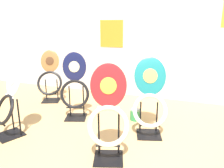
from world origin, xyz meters
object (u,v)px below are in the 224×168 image
(toilet_seat_display_white_plain, at_px, (9,100))
(toilet_seat_display_navy_moon, at_px, (75,88))
(toilet_seat_display_woodgrain, at_px, (50,78))
(toilet_seat_display_crimson_swirl, at_px, (108,117))
(paint_can, at_px, (135,114))
(toilet_seat_display_teal_sax, at_px, (150,100))

(toilet_seat_display_white_plain, bearing_deg, toilet_seat_display_navy_moon, 56.08)
(toilet_seat_display_woodgrain, distance_m, toilet_seat_display_navy_moon, 0.91)
(toilet_seat_display_woodgrain, distance_m, toilet_seat_display_white_plain, 1.22)
(toilet_seat_display_white_plain, bearing_deg, toilet_seat_display_crimson_swirl, -2.60)
(toilet_seat_display_crimson_swirl, xyz_separation_m, paint_can, (0.01, 0.96, -0.35))
(toilet_seat_display_teal_sax, bearing_deg, paint_can, 127.67)
(toilet_seat_display_woodgrain, xyz_separation_m, paint_can, (1.55, -0.28, -0.31))
(toilet_seat_display_teal_sax, xyz_separation_m, toilet_seat_display_crimson_swirl, (-0.26, -0.64, 0.01))
(toilet_seat_display_woodgrain, height_order, toilet_seat_display_white_plain, toilet_seat_display_woodgrain)
(toilet_seat_display_woodgrain, bearing_deg, toilet_seat_display_white_plain, -75.87)
(toilet_seat_display_crimson_swirl, relative_size, paint_can, 5.83)
(toilet_seat_display_teal_sax, height_order, toilet_seat_display_white_plain, toilet_seat_display_teal_sax)
(toilet_seat_display_white_plain, bearing_deg, toilet_seat_display_teal_sax, 21.10)
(toilet_seat_display_teal_sax, distance_m, paint_can, 0.53)
(toilet_seat_display_woodgrain, height_order, toilet_seat_display_crimson_swirl, toilet_seat_display_crimson_swirl)
(toilet_seat_display_teal_sax, bearing_deg, toilet_seat_display_white_plain, -158.90)
(toilet_seat_display_navy_moon, relative_size, toilet_seat_display_white_plain, 1.07)
(toilet_seat_display_navy_moon, distance_m, toilet_seat_display_white_plain, 0.83)
(toilet_seat_display_woodgrain, relative_size, toilet_seat_display_teal_sax, 0.95)
(toilet_seat_display_teal_sax, relative_size, toilet_seat_display_white_plain, 1.06)
(toilet_seat_display_crimson_swirl, bearing_deg, toilet_seat_display_woodgrain, 141.12)
(toilet_seat_display_white_plain, bearing_deg, paint_can, 35.81)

